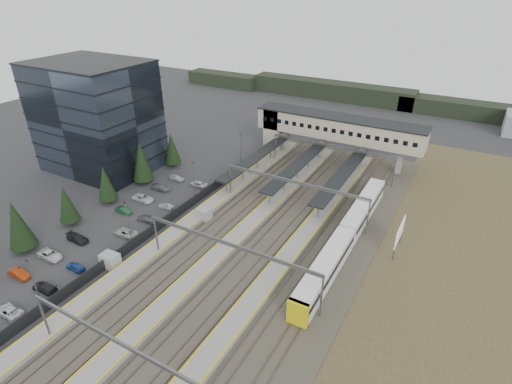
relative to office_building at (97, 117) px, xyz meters
The scene contains 16 objects.
ground 39.86m from the office_building, 18.43° to the right, with size 220.00×220.00×0.00m, color #2B2B2D.
office_building is the anchor object (origin of this frame).
conifer_row 22.40m from the office_building, 48.57° to the right, with size 4.42×49.82×9.50m.
car_park 31.56m from the office_building, 40.70° to the right, with size 10.67×44.45×1.29m.
lampposts 31.00m from the office_building, 21.00° to the right, with size 0.50×53.25×8.07m.
fence 32.32m from the office_building, 13.35° to the right, with size 0.08×90.00×2.00m.
relay_cabin_near 41.07m from the office_building, 41.34° to the right, with size 2.85×2.14×2.32m.
relay_cabin_far 36.91m from the office_building, 12.76° to the right, with size 2.72×2.38×2.23m.
rail_corridor 47.39m from the office_building, ahead, with size 34.00×90.00×0.92m.
canopies 46.29m from the office_building, 19.23° to the left, with size 23.10×30.00×3.28m.
footbridge 53.18m from the office_building, 34.47° to the left, with size 40.40×6.40×11.20m.
gantries 49.23m from the office_building, 10.62° to the right, with size 28.40×62.28×7.17m.
train 60.95m from the office_building, ahead, with size 2.87×39.94×3.62m.
billboard 68.36m from the office_building, ahead, with size 0.20×6.33×5.44m.
scrub_east 82.21m from the office_building, ahead, with size 34.00×120.00×0.06m.
treeline_far 100.53m from the office_building, 53.31° to the left, with size 170.00×19.00×7.00m.
Camera 1 is at (37.60, -46.06, 40.22)m, focal length 28.00 mm.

